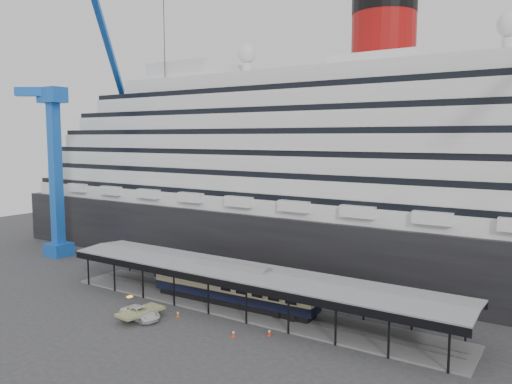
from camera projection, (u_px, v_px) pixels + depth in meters
ground at (223, 321)px, 60.52m from camera, size 200.00×200.00×0.00m
cruise_ship at (335, 160)px, 85.10m from camera, size 130.00×30.00×43.90m
platform_canopy at (246, 291)px, 64.42m from camera, size 56.00×9.18×5.30m
crane_blue at (61, 149)px, 91.72m from camera, size 22.63×19.19×47.60m
port_truck at (140, 313)px, 60.97m from camera, size 5.83×3.16×1.55m
pullman_carriage at (233, 285)px, 65.50m from camera, size 24.10×3.99×23.57m
traffic_cone_left at (178, 314)px, 61.85m from camera, size 0.42×0.42×0.81m
traffic_cone_mid at (233, 333)px, 55.64m from camera, size 0.47×0.47×0.84m
traffic_cone_right at (269, 332)px, 55.98m from camera, size 0.51×0.51×0.84m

